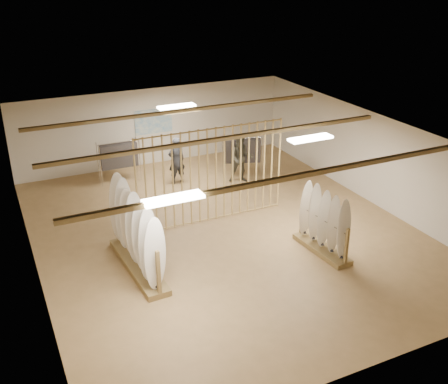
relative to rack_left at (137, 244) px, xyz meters
name	(u,v)px	position (x,y,z in m)	size (l,w,h in m)	color
floor	(224,231)	(2.73, 0.86, -0.70)	(12.00, 12.00, 0.00)	#A4804F
ceiling	(224,136)	(2.73, 0.86, 2.10)	(12.00, 12.00, 0.00)	gray
wall_back	(154,126)	(2.73, 6.86, 0.70)	(12.00, 12.00, 0.00)	beige
wall_front	(371,308)	(2.73, -5.14, 0.70)	(12.00, 12.00, 0.00)	beige
wall_left	(29,222)	(-2.27, 0.86, 0.70)	(12.00, 12.00, 0.00)	beige
wall_right	(371,158)	(7.73, 0.86, 0.70)	(12.00, 12.00, 0.00)	beige
ceiling_slats	(224,138)	(2.73, 0.86, 2.02)	(9.50, 6.12, 0.10)	olive
light_panels	(224,138)	(2.73, 0.86, 2.04)	(1.20, 0.35, 0.06)	white
bamboo_partition	(212,175)	(2.73, 1.66, 0.70)	(4.45, 0.05, 2.78)	tan
poster	(154,121)	(2.73, 6.84, 0.90)	(1.40, 0.03, 0.90)	teal
rack_left	(137,244)	(0.00, 0.00, 0.00)	(0.71, 2.94, 2.04)	olive
rack_right	(323,231)	(4.56, -1.23, -0.09)	(0.63, 1.91, 1.79)	olive
clothing_rack_a	(119,155)	(1.07, 5.64, 0.24)	(1.34, 0.35, 1.44)	silver
clothing_rack_b	(242,151)	(5.08, 4.33, 0.23)	(1.28, 0.72, 1.43)	silver
shopper_a	(176,158)	(2.78, 4.68, 0.21)	(0.67, 0.45, 1.83)	#222429
shopper_b	(241,155)	(4.78, 3.86, 0.26)	(0.92, 0.72, 1.92)	#3A382C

